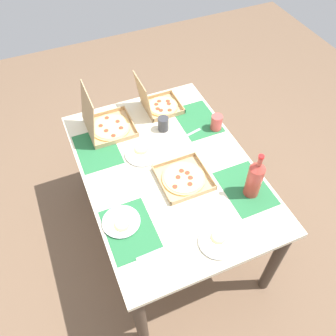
{
  "coord_description": "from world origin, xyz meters",
  "views": [
    {
      "loc": [
        -1.3,
        0.55,
        2.46
      ],
      "look_at": [
        0.0,
        0.0,
        0.78
      ],
      "focal_mm": 37.67,
      "sensor_mm": 36.0,
      "label": 1
    }
  ],
  "objects_px": {
    "soda_bottle": "(255,179)",
    "pizza_box_center": "(158,104)",
    "plate_near_right": "(121,222)",
    "cup_spare": "(216,122)",
    "plate_middle": "(218,242)",
    "pizza_box_edge_far": "(184,178)",
    "pizza_box_corner_left": "(106,124)",
    "cup_clear_right": "(163,124)",
    "plate_far_right": "(143,153)"
  },
  "relations": [
    {
      "from": "plate_far_right",
      "to": "pizza_box_center",
      "type": "bearing_deg",
      "value": -35.21
    },
    {
      "from": "pizza_box_center",
      "to": "plate_far_right",
      "type": "height_order",
      "value": "pizza_box_center"
    },
    {
      "from": "soda_bottle",
      "to": "plate_far_right",
      "type": "bearing_deg",
      "value": 41.42
    },
    {
      "from": "plate_far_right",
      "to": "soda_bottle",
      "type": "xyz_separation_m",
      "value": [
        -0.54,
        -0.48,
        0.12
      ]
    },
    {
      "from": "plate_near_right",
      "to": "cup_spare",
      "type": "height_order",
      "value": "cup_spare"
    },
    {
      "from": "pizza_box_center",
      "to": "plate_far_right",
      "type": "distance_m",
      "value": 0.45
    },
    {
      "from": "pizza_box_corner_left",
      "to": "soda_bottle",
      "type": "relative_size",
      "value": 1.05
    },
    {
      "from": "pizza_box_center",
      "to": "pizza_box_edge_far",
      "type": "height_order",
      "value": "pizza_box_center"
    },
    {
      "from": "soda_bottle",
      "to": "pizza_box_center",
      "type": "bearing_deg",
      "value": 13.42
    },
    {
      "from": "plate_near_right",
      "to": "cup_clear_right",
      "type": "bearing_deg",
      "value": -39.86
    },
    {
      "from": "pizza_box_corner_left",
      "to": "cup_clear_right",
      "type": "height_order",
      "value": "pizza_box_corner_left"
    },
    {
      "from": "plate_middle",
      "to": "soda_bottle",
      "type": "xyz_separation_m",
      "value": [
        0.21,
        -0.33,
        0.12
      ]
    },
    {
      "from": "cup_clear_right",
      "to": "pizza_box_center",
      "type": "bearing_deg",
      "value": -13.33
    },
    {
      "from": "plate_middle",
      "to": "plate_near_right",
      "type": "height_order",
      "value": "same"
    },
    {
      "from": "pizza_box_edge_far",
      "to": "plate_middle",
      "type": "bearing_deg",
      "value": 178.42
    },
    {
      "from": "pizza_box_center",
      "to": "plate_middle",
      "type": "relative_size",
      "value": 1.43
    },
    {
      "from": "plate_near_right",
      "to": "cup_spare",
      "type": "xyz_separation_m",
      "value": [
        0.46,
        -0.83,
        0.05
      ]
    },
    {
      "from": "pizza_box_edge_far",
      "to": "plate_near_right",
      "type": "relative_size",
      "value": 1.42
    },
    {
      "from": "plate_far_right",
      "to": "plate_middle",
      "type": "relative_size",
      "value": 1.15
    },
    {
      "from": "pizza_box_edge_far",
      "to": "plate_near_right",
      "type": "height_order",
      "value": "pizza_box_edge_far"
    },
    {
      "from": "pizza_box_edge_far",
      "to": "plate_middle",
      "type": "xyz_separation_m",
      "value": [
        -0.46,
        0.01,
        -0.0
      ]
    },
    {
      "from": "pizza_box_edge_far",
      "to": "pizza_box_corner_left",
      "type": "height_order",
      "value": "pizza_box_corner_left"
    },
    {
      "from": "pizza_box_center",
      "to": "plate_middle",
      "type": "bearing_deg",
      "value": 173.98
    },
    {
      "from": "pizza_box_center",
      "to": "pizza_box_corner_left",
      "type": "relative_size",
      "value": 0.86
    },
    {
      "from": "pizza_box_center",
      "to": "plate_near_right",
      "type": "distance_m",
      "value": 0.98
    },
    {
      "from": "plate_near_right",
      "to": "cup_spare",
      "type": "relative_size",
      "value": 1.93
    },
    {
      "from": "plate_middle",
      "to": "cup_spare",
      "type": "height_order",
      "value": "cup_spare"
    },
    {
      "from": "pizza_box_edge_far",
      "to": "pizza_box_corner_left",
      "type": "distance_m",
      "value": 0.67
    },
    {
      "from": "plate_near_right",
      "to": "cup_clear_right",
      "type": "xyz_separation_m",
      "value": [
        0.6,
        -0.5,
        0.04
      ]
    },
    {
      "from": "pizza_box_corner_left",
      "to": "cup_clear_right",
      "type": "xyz_separation_m",
      "value": [
        -0.15,
        -0.36,
        -0.0
      ]
    },
    {
      "from": "pizza_box_corner_left",
      "to": "plate_far_right",
      "type": "xyz_separation_m",
      "value": [
        -0.3,
        -0.15,
        -0.04
      ]
    },
    {
      "from": "pizza_box_center",
      "to": "plate_far_right",
      "type": "bearing_deg",
      "value": 144.79
    },
    {
      "from": "cup_spare",
      "to": "soda_bottle",
      "type": "bearing_deg",
      "value": 173.01
    },
    {
      "from": "pizza_box_edge_far",
      "to": "plate_far_right",
      "type": "xyz_separation_m",
      "value": [
        0.3,
        0.15,
        -0.0
      ]
    },
    {
      "from": "pizza_box_center",
      "to": "pizza_box_edge_far",
      "type": "xyz_separation_m",
      "value": [
        -0.66,
        0.11,
        -0.03
      ]
    },
    {
      "from": "pizza_box_corner_left",
      "to": "plate_middle",
      "type": "distance_m",
      "value": 1.1
    },
    {
      "from": "plate_near_right",
      "to": "cup_spare",
      "type": "distance_m",
      "value": 0.96
    },
    {
      "from": "cup_spare",
      "to": "pizza_box_edge_far",
      "type": "bearing_deg",
      "value": 129.33
    },
    {
      "from": "pizza_box_center",
      "to": "pizza_box_corner_left",
      "type": "xyz_separation_m",
      "value": [
        -0.06,
        0.41,
        0.01
      ]
    },
    {
      "from": "cup_spare",
      "to": "cup_clear_right",
      "type": "height_order",
      "value": "cup_spare"
    },
    {
      "from": "pizza_box_center",
      "to": "pizza_box_edge_far",
      "type": "relative_size",
      "value": 0.97
    },
    {
      "from": "pizza_box_center",
      "to": "cup_clear_right",
      "type": "relative_size",
      "value": 2.91
    },
    {
      "from": "cup_clear_right",
      "to": "plate_far_right",
      "type": "bearing_deg",
      "value": 126.89
    },
    {
      "from": "pizza_box_edge_far",
      "to": "cup_spare",
      "type": "relative_size",
      "value": 2.75
    },
    {
      "from": "plate_far_right",
      "to": "plate_middle",
      "type": "height_order",
      "value": "same"
    },
    {
      "from": "pizza_box_edge_far",
      "to": "plate_middle",
      "type": "height_order",
      "value": "pizza_box_edge_far"
    },
    {
      "from": "plate_middle",
      "to": "plate_near_right",
      "type": "relative_size",
      "value": 0.96
    },
    {
      "from": "pizza_box_edge_far",
      "to": "soda_bottle",
      "type": "relative_size",
      "value": 0.93
    },
    {
      "from": "pizza_box_corner_left",
      "to": "soda_bottle",
      "type": "height_order",
      "value": "pizza_box_corner_left"
    },
    {
      "from": "pizza_box_center",
      "to": "plate_near_right",
      "type": "bearing_deg",
      "value": 145.82
    }
  ]
}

